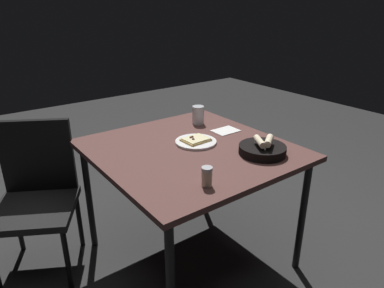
# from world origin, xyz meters

# --- Properties ---
(ground) EXTENTS (8.00, 8.00, 0.00)m
(ground) POSITION_xyz_m (0.00, 0.00, 0.00)
(ground) COLOR #2D2D2D
(dining_table) EXTENTS (1.03, 1.06, 0.75)m
(dining_table) POSITION_xyz_m (0.00, 0.00, 0.69)
(dining_table) COLOR brown
(dining_table) RESTS_ON ground
(pizza_plate) EXTENTS (0.24, 0.24, 0.04)m
(pizza_plate) POSITION_xyz_m (0.06, 0.03, 0.76)
(pizza_plate) COLOR white
(pizza_plate) RESTS_ON dining_table
(bread_basket) EXTENTS (0.25, 0.25, 0.10)m
(bread_basket) POSITION_xyz_m (0.26, -0.30, 0.78)
(bread_basket) COLOR black
(bread_basket) RESTS_ON dining_table
(beer_glass) EXTENTS (0.08, 0.08, 0.12)m
(beer_glass) POSITION_xyz_m (0.28, 0.30, 0.80)
(beer_glass) COLOR silver
(beer_glass) RESTS_ON dining_table
(pepper_shaker) EXTENTS (0.05, 0.05, 0.09)m
(pepper_shaker) POSITION_xyz_m (-0.20, -0.39, 0.79)
(pepper_shaker) COLOR #BFB299
(pepper_shaker) RESTS_ON dining_table
(napkin) EXTENTS (0.16, 0.12, 0.00)m
(napkin) POSITION_xyz_m (0.34, 0.08, 0.75)
(napkin) COLOR white
(napkin) RESTS_ON dining_table
(chair_near) EXTENTS (0.60, 0.60, 0.88)m
(chair_near) POSITION_xyz_m (-0.74, 0.51, 0.50)
(chair_near) COLOR black
(chair_near) RESTS_ON ground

